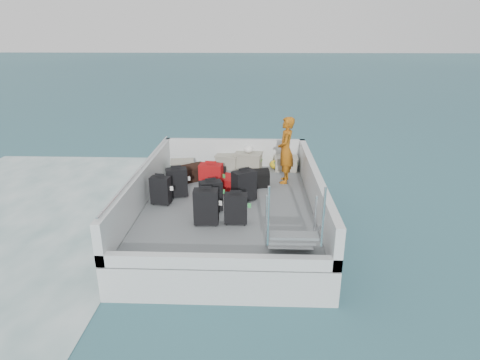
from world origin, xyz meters
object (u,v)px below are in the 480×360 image
at_px(suitcase_1, 161,191).
at_px(passenger, 286,150).
at_px(crate_3, 286,164).
at_px(suitcase_6, 236,209).
at_px(suitcase_8, 232,184).
at_px(suitcase_4, 211,197).
at_px(crate_2, 248,161).
at_px(crate_1, 227,162).
at_px(crate_0, 182,168).
at_px(suitcase_3, 206,207).
at_px(suitcase_5, 211,179).
at_px(suitcase_7, 244,186).
at_px(suitcase_2, 177,183).

bearing_deg(suitcase_1, passenger, 38.07).
bearing_deg(crate_3, passenger, -95.83).
bearing_deg(suitcase_6, suitcase_8, 95.19).
relative_size(suitcase_8, crate_3, 1.40).
xyz_separation_m(suitcase_1, suitcase_6, (1.54, -0.82, -0.01)).
bearing_deg(crate_3, suitcase_4, -122.39).
height_order(crate_2, crate_3, crate_2).
distance_m(crate_1, crate_3, 1.49).
bearing_deg(crate_1, crate_0, -155.86).
relative_size(suitcase_3, suitcase_5, 1.01).
distance_m(suitcase_3, suitcase_6, 0.53).
xyz_separation_m(crate_2, crate_3, (0.94, -0.12, -0.03)).
relative_size(crate_0, crate_2, 0.81).
xyz_separation_m(suitcase_3, crate_0, (-0.91, 2.73, -0.18)).
height_order(suitcase_1, suitcase_7, suitcase_7).
distance_m(suitcase_1, passenger, 2.96).
xyz_separation_m(suitcase_1, crate_1, (1.17, 2.35, -0.13)).
bearing_deg(suitcase_2, passenger, 7.33).
height_order(suitcase_6, passenger, passenger).
bearing_deg(suitcase_5, suitcase_4, -77.78).
relative_size(suitcase_3, suitcase_4, 1.08).
distance_m(suitcase_1, crate_0, 1.88).
bearing_deg(suitcase_1, suitcase_6, -18.26).
height_order(suitcase_4, passenger, passenger).
height_order(suitcase_8, passenger, passenger).
relative_size(suitcase_2, suitcase_6, 1.08).
xyz_separation_m(suitcase_5, crate_3, (1.71, 1.63, -0.17)).
xyz_separation_m(suitcase_6, crate_2, (0.17, 3.16, -0.09)).
relative_size(suitcase_2, passenger, 0.41).
xyz_separation_m(suitcase_4, suitcase_8, (0.33, 1.13, -0.16)).
bearing_deg(suitcase_7, crate_2, 54.62).
distance_m(suitcase_2, crate_2, 2.43).
relative_size(suitcase_6, crate_0, 1.10).
xyz_separation_m(suitcase_3, crate_1, (0.16, 3.21, -0.17)).
distance_m(suitcase_2, suitcase_7, 1.42).
relative_size(suitcase_3, suitcase_7, 1.03).
height_order(suitcase_1, suitcase_4, suitcase_4).
bearing_deg(crate_2, crate_0, -163.47).
bearing_deg(suitcase_2, suitcase_7, -23.52).
bearing_deg(suitcase_5, suitcase_8, 32.60).
height_order(suitcase_3, crate_0, suitcase_3).
xyz_separation_m(suitcase_7, crate_2, (0.05, 2.14, -0.13)).
xyz_separation_m(suitcase_5, suitcase_7, (0.71, -0.39, -0.01)).
height_order(suitcase_8, crate_0, crate_0).
bearing_deg(suitcase_7, suitcase_4, -173.46).
height_order(suitcase_2, suitcase_8, suitcase_2).
bearing_deg(crate_2, suitcase_2, -127.05).
height_order(suitcase_8, crate_1, crate_1).
bearing_deg(suitcase_3, crate_0, 106.84).
height_order(suitcase_4, suitcase_6, suitcase_4).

